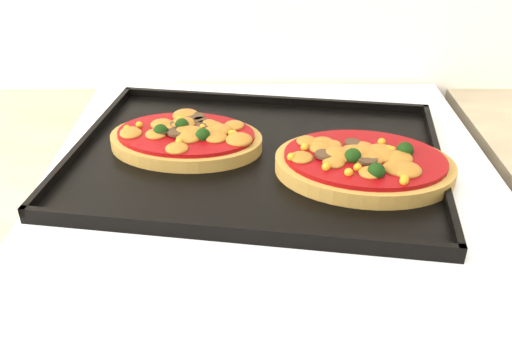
{
  "coord_description": "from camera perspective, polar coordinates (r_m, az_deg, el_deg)",
  "views": [
    {
      "loc": [
        -0.04,
        1.06,
        1.29
      ],
      "look_at": [
        -0.04,
        1.67,
        0.92
      ],
      "focal_mm": 40.0,
      "sensor_mm": 36.0,
      "label": 1
    }
  ],
  "objects": [
    {
      "name": "baking_tray",
      "position": [
        0.75,
        -0.01,
        2.1
      ],
      "size": [
        0.53,
        0.42,
        0.02
      ],
      "primitive_type": "cube",
      "rotation": [
        0.0,
        0.0,
        -0.15
      ],
      "color": "black",
      "rests_on": "stove"
    },
    {
      "name": "pizza_left",
      "position": [
        0.77,
        -7.02,
        3.84
      ],
      "size": [
        0.22,
        0.16,
        0.03
      ],
      "primitive_type": null,
      "rotation": [
        0.0,
        0.0,
        -0.13
      ],
      "color": "#A47C38",
      "rests_on": "baking_tray"
    },
    {
      "name": "pizza_right",
      "position": [
        0.72,
        10.78,
        1.34
      ],
      "size": [
        0.25,
        0.2,
        0.03
      ],
      "primitive_type": null,
      "rotation": [
        0.0,
        0.0,
        -0.17
      ],
      "color": "#A47C38",
      "rests_on": "baking_tray"
    }
  ]
}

